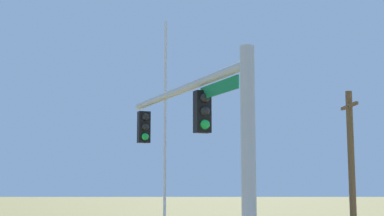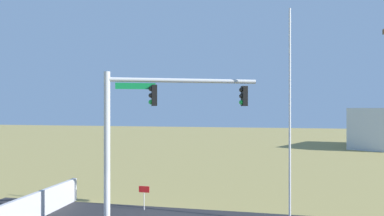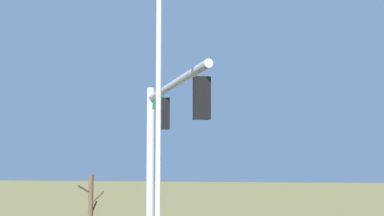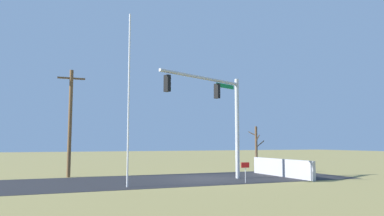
{
  "view_description": "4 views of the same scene",
  "coord_description": "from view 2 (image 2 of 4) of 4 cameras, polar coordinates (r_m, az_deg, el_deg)",
  "views": [
    {
      "loc": [
        11.71,
        -1.91,
        4.42
      ],
      "look_at": [
        -1.87,
        -1.89,
        6.12
      ],
      "focal_mm": 47.6,
      "sensor_mm": 36.0,
      "label": 1
    },
    {
      "loc": [
        -4.7,
        13.49,
        5.2
      ],
      "look_at": [
        -1.4,
        -2.33,
        5.2
      ],
      "focal_mm": 32.53,
      "sensor_mm": 36.0,
      "label": 2
    },
    {
      "loc": [
        -15.34,
        -4.87,
        4.45
      ],
      "look_at": [
        -1.73,
        -2.84,
        5.74
      ],
      "focal_mm": 49.22,
      "sensor_mm": 36.0,
      "label": 3
    },
    {
      "loc": [
        -10.12,
        -22.69,
        2.42
      ],
      "look_at": [
        -1.65,
        -1.93,
        4.57
      ],
      "focal_mm": 33.89,
      "sensor_mm": 36.0,
      "label": 4
    }
  ],
  "objects": [
    {
      "name": "distant_building",
      "position": [
        52.17,
        28.18,
        -2.86
      ],
      "size": [
        9.38,
        11.93,
        5.2
      ],
      "primitive_type": "cube",
      "rotation": [
        0.0,
        0.0,
        4.22
      ],
      "color": "silver",
      "rests_on": "ground_plane"
    },
    {
      "name": "flagpole",
      "position": [
        16.35,
        15.74,
        -1.18
      ],
      "size": [
        0.1,
        0.1,
        9.72
      ],
      "primitive_type": "cylinder",
      "color": "silver",
      "rests_on": "ground_plane"
    },
    {
      "name": "retaining_fence",
      "position": [
        18.28,
        -24.31,
        -14.48
      ],
      "size": [
        0.2,
        6.91,
        1.26
      ],
      "primitive_type": "cube",
      "color": "#A8A8AD",
      "rests_on": "ground_plane"
    },
    {
      "name": "open_sign",
      "position": [
        18.34,
        -7.86,
        -13.53
      ],
      "size": [
        0.56,
        0.04,
        1.22
      ],
      "color": "silver",
      "rests_on": "ground_plane"
    },
    {
      "name": "signal_mast",
      "position": [
        15.92,
        -7.08,
        -1.54
      ],
      "size": [
        6.6,
        2.97,
        6.82
      ],
      "color": "#B2B5BA",
      "rests_on": "ground_plane"
    }
  ]
}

